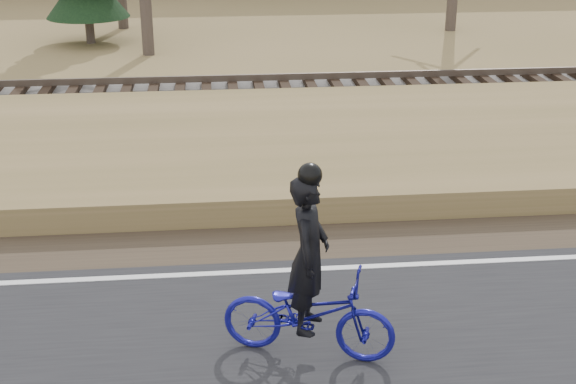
{
  "coord_description": "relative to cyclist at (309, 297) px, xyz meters",
  "views": [
    {
      "loc": [
        -4.09,
        -9.54,
        5.18
      ],
      "look_at": [
        -3.11,
        0.5,
        1.1
      ],
      "focal_mm": 50.0,
      "sensor_mm": 36.0,
      "label": 1
    }
  ],
  "objects": [
    {
      "name": "embankment",
      "position": [
        3.11,
        6.03,
        -0.57
      ],
      "size": [
        120.0,
        5.0,
        0.44
      ],
      "primitive_type": "cube",
      "color": "olive",
      "rests_on": "ground"
    },
    {
      "name": "ballast",
      "position": [
        3.11,
        9.83,
        -0.56
      ],
      "size": [
        120.0,
        3.0,
        0.45
      ],
      "primitive_type": "cube",
      "color": "slate",
      "rests_on": "ground"
    },
    {
      "name": "railroad",
      "position": [
        3.11,
        9.83,
        -0.26
      ],
      "size": [
        120.0,
        2.4,
        0.29
      ],
      "color": "black",
      "rests_on": "ballast"
    },
    {
      "name": "shoulder",
      "position": [
        3.11,
        3.03,
        -0.77
      ],
      "size": [
        120.0,
        1.6,
        0.04
      ],
      "primitive_type": "cube",
      "color": "#473A2B",
      "rests_on": "ground"
    },
    {
      "name": "edge_line",
      "position": [
        3.11,
        2.03,
        -0.72
      ],
      "size": [
        120.0,
        0.12,
        0.01
      ],
      "primitive_type": "cube",
      "color": "silver",
      "rests_on": "road"
    },
    {
      "name": "cyclist",
      "position": [
        0.0,
        0.0,
        0.0
      ],
      "size": [
        2.07,
        1.25,
        2.3
      ],
      "rotation": [
        0.0,
        0.0,
        1.26
      ],
      "color": "navy",
      "rests_on": "road"
    },
    {
      "name": "ground",
      "position": [
        3.11,
        1.83,
        -0.79
      ],
      "size": [
        120.0,
        120.0,
        0.0
      ],
      "primitive_type": "plane",
      "color": "olive",
      "rests_on": "ground"
    }
  ]
}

